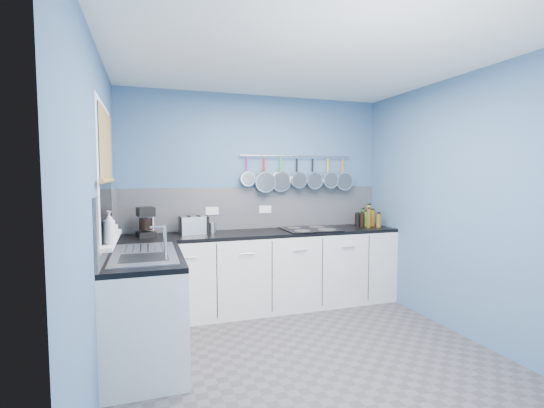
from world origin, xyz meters
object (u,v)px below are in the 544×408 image
paper_towel (148,222)px  coffee_maker (146,222)px  soap_bottle_b (112,229)px  toaster (194,225)px  soap_bottle_a (109,227)px  hob (310,229)px  canister (212,228)px

paper_towel → coffee_maker: size_ratio=0.91×
soap_bottle_b → toaster: soap_bottle_b is taller
soap_bottle_a → soap_bottle_b: size_ratio=1.39×
toaster → hob: bearing=-13.4°
toaster → coffee_maker: bearing=177.6°
paper_towel → hob: 1.84m
toaster → hob: 1.36m
soap_bottle_a → coffee_maker: size_ratio=0.77×
soap_bottle_b → coffee_maker: (0.24, 1.06, -0.08)m
canister → hob: bearing=-6.0°
paper_towel → hob: (1.83, -0.13, -0.13)m
soap_bottle_b → paper_towel: size_ratio=0.61×
soap_bottle_a → canister: (0.95, 1.31, -0.21)m
paper_towel → soap_bottle_a: bearing=-101.3°
soap_bottle_b → toaster: 1.34m
hob → coffee_maker: bearing=178.2°
soap_bottle_b → canister: (0.95, 1.12, -0.18)m
canister → hob: size_ratio=0.19×
soap_bottle_b → canister: size_ratio=1.46×
soap_bottle_a → hob: size_ratio=0.38×
paper_towel → coffee_maker: coffee_maker is taller
soap_bottle_a → toaster: size_ratio=0.80×
paper_towel → hob: paper_towel is taller
hob → paper_towel: bearing=176.0°
canister → hob: canister is taller
soap_bottle_b → hob: bearing=25.6°
soap_bottle_b → coffee_maker: bearing=77.0°
soap_bottle_b → toaster: (0.74, 1.11, -0.14)m
soap_bottle_a → hob: bearing=29.6°
coffee_maker → toaster: size_ratio=1.04×
canister → hob: 1.15m
soap_bottle_a → coffee_maker: bearing=78.9°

